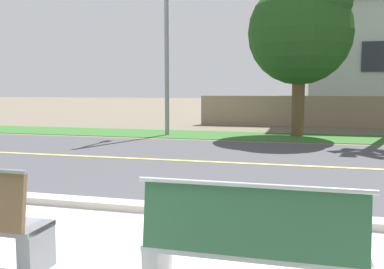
# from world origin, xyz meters

# --- Properties ---
(ground_plane) EXTENTS (140.00, 140.00, 0.00)m
(ground_plane) POSITION_xyz_m (0.00, 8.00, 0.00)
(ground_plane) COLOR #665B4C
(curb_edge) EXTENTS (44.00, 0.30, 0.11)m
(curb_edge) POSITION_xyz_m (0.00, 2.35, 0.06)
(curb_edge) COLOR #ADA89E
(curb_edge) RESTS_ON ground_plane
(street_asphalt) EXTENTS (52.00, 8.00, 0.01)m
(street_asphalt) POSITION_xyz_m (0.00, 6.50, 0.00)
(street_asphalt) COLOR #424247
(street_asphalt) RESTS_ON ground_plane
(road_centre_line) EXTENTS (48.00, 0.14, 0.01)m
(road_centre_line) POSITION_xyz_m (0.00, 6.50, 0.01)
(road_centre_line) COLOR #E0CC4C
(road_centre_line) RESTS_ON ground_plane
(far_verge_grass) EXTENTS (48.00, 2.80, 0.02)m
(far_verge_grass) POSITION_xyz_m (0.00, 12.23, 0.01)
(far_verge_grass) COLOR #2D6026
(far_verge_grass) RESTS_ON ground_plane
(bench_right) EXTENTS (1.75, 0.48, 1.01)m
(bench_right) POSITION_xyz_m (1.39, 0.14, 0.45)
(bench_right) COLOR #9EA0A8
(bench_right) RESTS_ON ground_plane
(streetlamp) EXTENTS (0.24, 2.10, 7.13)m
(streetlamp) POSITION_xyz_m (-3.15, 12.03, 4.07)
(streetlamp) COLOR gray
(streetlamp) RESTS_ON ground_plane
(shade_tree_far_left) EXTENTS (3.71, 3.71, 6.12)m
(shade_tree_far_left) POSITION_xyz_m (1.64, 12.77, 3.97)
(shade_tree_far_left) COLOR brown
(shade_tree_far_left) RESTS_ON ground_plane
(garden_wall) EXTENTS (13.00, 0.36, 1.40)m
(garden_wall) POSITION_xyz_m (3.45, 16.92, 0.70)
(garden_wall) COLOR gray
(garden_wall) RESTS_ON ground_plane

